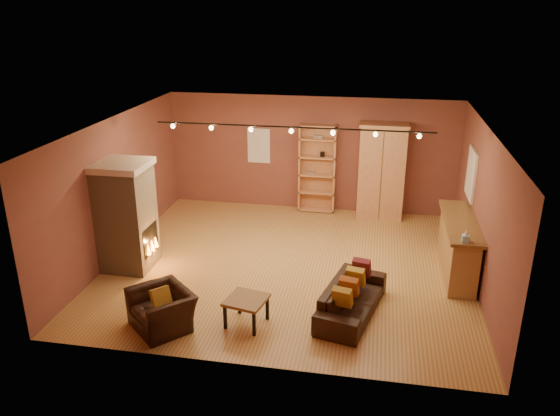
% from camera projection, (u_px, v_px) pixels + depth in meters
% --- Properties ---
extents(floor, '(7.00, 7.00, 0.00)m').
position_uv_depth(floor, '(289.00, 265.00, 10.81)').
color(floor, '#A7783B').
rests_on(floor, ground).
extents(ceiling, '(7.00, 7.00, 0.00)m').
position_uv_depth(ceiling, '(290.00, 125.00, 9.81)').
color(ceiling, brown).
rests_on(ceiling, back_wall).
extents(back_wall, '(7.00, 0.02, 2.80)m').
position_uv_depth(back_wall, '(311.00, 154.00, 13.29)').
color(back_wall, brown).
rests_on(back_wall, floor).
extents(left_wall, '(0.02, 6.50, 2.80)m').
position_uv_depth(left_wall, '(117.00, 188.00, 10.90)').
color(left_wall, brown).
rests_on(left_wall, floor).
extents(right_wall, '(0.02, 6.50, 2.80)m').
position_uv_depth(right_wall, '(483.00, 210.00, 9.72)').
color(right_wall, brown).
rests_on(right_wall, floor).
extents(fireplace, '(1.01, 0.98, 2.12)m').
position_uv_depth(fireplace, '(127.00, 216.00, 10.39)').
color(fireplace, tan).
rests_on(fireplace, floor).
extents(back_window, '(0.56, 0.04, 0.86)m').
position_uv_depth(back_window, '(259.00, 146.00, 13.44)').
color(back_window, white).
rests_on(back_window, back_wall).
extents(bookcase, '(0.89, 0.34, 2.17)m').
position_uv_depth(bookcase, '(318.00, 167.00, 13.27)').
color(bookcase, tan).
rests_on(bookcase, floor).
extents(armoire, '(1.12, 0.64, 2.28)m').
position_uv_depth(armoire, '(382.00, 171.00, 12.83)').
color(armoire, tan).
rests_on(armoire, floor).
extents(bar_counter, '(0.60, 2.24, 1.07)m').
position_uv_depth(bar_counter, '(458.00, 246.00, 10.31)').
color(bar_counter, tan).
rests_on(bar_counter, floor).
extents(tissue_box, '(0.12, 0.12, 0.22)m').
position_uv_depth(tissue_box, '(466.00, 237.00, 9.20)').
color(tissue_box, '#92D2EA').
rests_on(tissue_box, bar_counter).
extents(right_window, '(0.05, 0.90, 1.00)m').
position_uv_depth(right_window, '(471.00, 174.00, 10.92)').
color(right_window, white).
rests_on(right_window, right_wall).
extents(loveseat, '(0.96, 1.96, 0.78)m').
position_uv_depth(loveseat, '(352.00, 293.00, 9.00)').
color(loveseat, black).
rests_on(loveseat, floor).
extents(armchair, '(1.13, 1.11, 0.84)m').
position_uv_depth(armchair, '(162.00, 303.00, 8.61)').
color(armchair, black).
rests_on(armchair, floor).
extents(coffee_table, '(0.72, 0.72, 0.46)m').
position_uv_depth(coffee_table, '(246.00, 302.00, 8.70)').
color(coffee_table, brown).
rests_on(coffee_table, floor).
extents(track_rail, '(5.20, 0.09, 0.13)m').
position_uv_depth(track_rail, '(291.00, 129.00, 10.03)').
color(track_rail, black).
rests_on(track_rail, ceiling).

